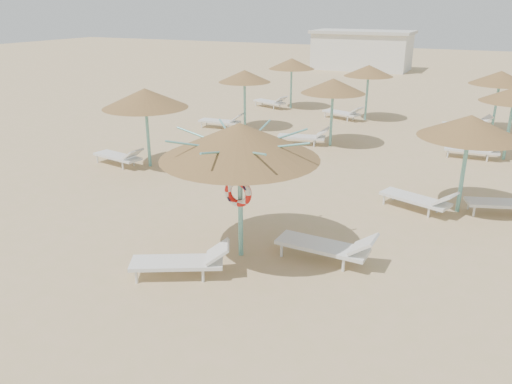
% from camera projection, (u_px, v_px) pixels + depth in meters
% --- Properties ---
extents(ground, '(120.00, 120.00, 0.00)m').
position_uv_depth(ground, '(233.00, 248.00, 11.66)').
color(ground, tan).
rests_on(ground, ground).
extents(main_palapa, '(3.41, 3.41, 3.06)m').
position_uv_depth(main_palapa, '(240.00, 141.00, 10.43)').
color(main_palapa, '#69B7AF').
rests_on(main_palapa, ground).
extents(lounger_main_a, '(2.10, 1.50, 0.75)m').
position_uv_depth(lounger_main_a, '(183.00, 261.00, 10.35)').
color(lounger_main_a, silver).
rests_on(lounger_main_a, ground).
extents(lounger_main_b, '(2.21, 0.74, 0.80)m').
position_uv_depth(lounger_main_b, '(329.00, 246.00, 10.94)').
color(lounger_main_b, silver).
rests_on(lounger_main_b, ground).
extents(palapa_field, '(19.19, 14.57, 2.72)m').
position_uv_depth(palapa_field, '(394.00, 92.00, 18.42)').
color(palapa_field, '#69B7AF').
rests_on(palapa_field, ground).
extents(service_hut, '(8.40, 4.40, 3.25)m').
position_uv_depth(service_hut, '(362.00, 50.00, 43.03)').
color(service_hut, silver).
rests_on(service_hut, ground).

